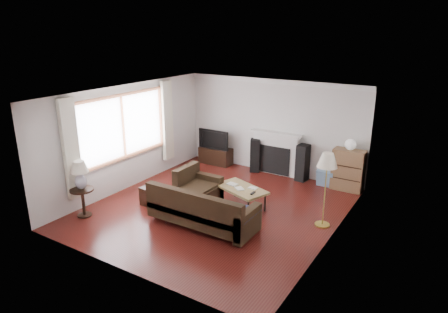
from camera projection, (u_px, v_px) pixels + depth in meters
The scene contains 17 objects.
room at pixel (216, 153), 8.31m from camera, with size 5.10×5.60×2.54m.
window at pixel (123, 127), 9.28m from camera, with size 0.12×2.74×1.54m, color brown.
curtain_near at pixel (71, 149), 8.07m from camera, with size 0.10×0.35×2.10m, color white.
curtain_far at pixel (167, 121), 10.53m from camera, with size 0.10×0.35×2.10m, color white.
fireplace at pixel (275, 153), 10.57m from camera, with size 1.40×0.26×1.15m, color white.
tv_stand at pixel (216, 156), 11.47m from camera, with size 0.94×0.42×0.47m, color black.
television at pixel (216, 139), 11.31m from camera, with size 0.95×0.13×0.55m, color black.
speaker_left at pixel (255, 155), 10.80m from camera, with size 0.25×0.30×0.90m, color black.
speaker_right at pixel (303, 163), 10.13m from camera, with size 0.26×0.32×0.95m, color black.
bookshelf at pixel (348, 170), 9.53m from camera, with size 0.73×0.35×1.01m, color brown.
globe_lamp at pixel (350, 145), 9.33m from camera, with size 0.26×0.26×0.26m, color white.
sectional_sofa at pixel (203, 208), 7.82m from camera, with size 2.37×1.73×0.76m, color black.
coffee_table at pixel (241, 197), 8.71m from camera, with size 1.14×0.62×0.45m, color olive.
footstool at pixel (155, 195), 8.83m from camera, with size 0.49×0.49×0.41m, color black.
floor_lamp at pixel (325, 190), 7.71m from camera, with size 0.39×0.39×1.51m, color gold.
side_table at pixel (83, 202), 8.25m from camera, with size 0.48×0.48×0.60m, color black.
table_lamp at pixel (80, 175), 8.07m from camera, with size 0.37×0.37×0.59m, color silver.
Camera 1 is at (4.31, -6.64, 3.77)m, focal length 32.00 mm.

